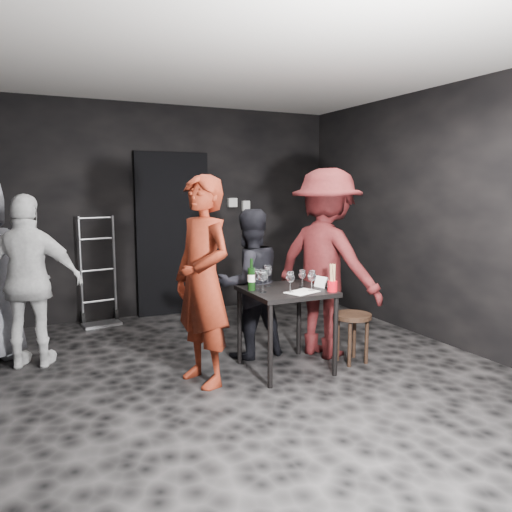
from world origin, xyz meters
name	(u,v)px	position (x,y,z in m)	size (l,w,h in m)	color
floor	(250,374)	(0.00, 0.00, 0.00)	(4.50, 5.00, 0.02)	black
ceiling	(250,58)	(0.00, 0.00, 2.70)	(4.50, 5.00, 0.02)	silver
wall_back	(171,211)	(0.00, 2.50, 1.35)	(4.50, 0.04, 2.70)	black
wall_front	(507,262)	(0.00, -2.50, 1.35)	(4.50, 0.04, 2.70)	black
wall_right	(446,217)	(2.25, 0.00, 1.35)	(0.04, 5.00, 2.70)	black
doorway	(172,234)	(0.00, 2.44, 1.05)	(0.95, 0.10, 2.10)	black
wallbox_upper	(232,202)	(0.85, 2.45, 1.45)	(0.12, 0.06, 0.12)	#B7B7B2
wallbox_lower	(246,206)	(1.05, 2.45, 1.40)	(0.10, 0.06, 0.14)	#B7B7B2
hand_truck	(100,305)	(-0.96, 2.31, 0.23)	(0.44, 0.36, 1.31)	#B2B2B7
tasting_table	(286,300)	(0.35, -0.02, 0.65)	(0.72, 0.72, 0.75)	black
stool	(352,323)	(1.01, -0.11, 0.38)	(0.36, 0.36, 0.47)	#33251D
server_red	(203,263)	(-0.43, 0.01, 1.03)	(0.75, 0.49, 2.06)	maroon
woman_black	(249,286)	(0.21, 0.48, 0.70)	(0.68, 0.37, 1.40)	black
man_maroon	(327,243)	(0.91, 0.20, 1.12)	(1.45, 0.67, 2.24)	#441213
bystander_cream	(29,276)	(-1.73, 1.06, 0.85)	(1.00, 0.48, 1.70)	white
tasting_mat	(302,292)	(0.40, -0.20, 0.75)	(0.28, 0.19, 0.00)	white
wine_glass_a	(263,280)	(0.09, -0.07, 0.86)	(0.08, 0.08, 0.22)	white
wine_glass_b	(258,278)	(0.09, 0.04, 0.85)	(0.08, 0.08, 0.21)	white
wine_glass_c	(268,275)	(0.25, 0.16, 0.86)	(0.08, 0.08, 0.22)	white
wine_glass_d	(290,281)	(0.30, -0.17, 0.85)	(0.08, 0.08, 0.20)	white
wine_glass_e	(312,280)	(0.50, -0.20, 0.85)	(0.08, 0.08, 0.20)	white
wine_glass_f	(302,278)	(0.51, -0.02, 0.84)	(0.07, 0.07, 0.18)	white
wine_bottle	(251,278)	(0.04, 0.06, 0.86)	(0.07, 0.07, 0.28)	black
breadstick_cup	(332,278)	(0.65, -0.29, 0.87)	(0.08, 0.08, 0.26)	red
reserved_card	(321,282)	(0.66, -0.10, 0.80)	(0.08, 0.13, 0.10)	white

